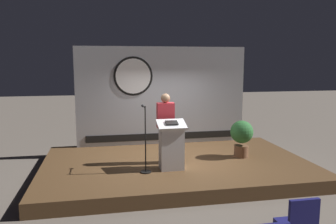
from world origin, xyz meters
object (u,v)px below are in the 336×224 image
object	(u,v)px
podium	(171,146)
speaker_person	(166,128)
audience_chair_right	(298,223)
potted_plant	(242,135)
microphone_stand	(145,149)

from	to	relation	value
podium	speaker_person	bearing A→B (deg)	95.31
audience_chair_right	potted_plant	bearing A→B (deg)	78.19
audience_chair_right	speaker_person	bearing A→B (deg)	107.35
speaker_person	audience_chair_right	xyz separation A→B (m)	(1.18, -3.77, -0.66)
podium	microphone_stand	xyz separation A→B (m)	(-0.61, -0.09, -0.01)
podium	microphone_stand	distance (m)	0.61
podium	potted_plant	xyz separation A→B (m)	(1.95, 0.61, 0.03)
podium	potted_plant	size ratio (longest dim) A/B	1.19
podium	potted_plant	bearing A→B (deg)	17.42
microphone_stand	potted_plant	xyz separation A→B (m)	(2.56, 0.70, 0.04)
podium	microphone_stand	bearing A→B (deg)	-171.33
podium	microphone_stand	size ratio (longest dim) A/B	0.75
potted_plant	audience_chair_right	xyz separation A→B (m)	(-0.82, -3.90, -0.37)
speaker_person	audience_chair_right	bearing A→B (deg)	-72.65
microphone_stand	audience_chair_right	world-z (taller)	microphone_stand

